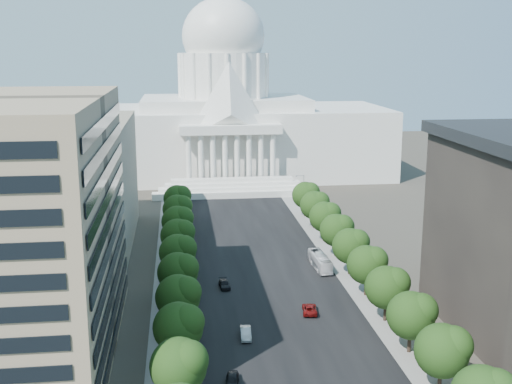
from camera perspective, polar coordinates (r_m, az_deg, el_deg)
name	(u,v)px	position (r m, az deg, el deg)	size (l,w,h in m)	color
road_asphalt	(255,251)	(151.90, -0.11, -5.26)	(30.00, 260.00, 0.01)	black
sidewalk_left	(174,254)	(150.93, -7.32, -5.49)	(8.00, 260.00, 0.02)	gray
sidewalk_right	(333,248)	(155.20, 6.90, -4.96)	(8.00, 260.00, 0.02)	gray
capitol	(224,121)	(240.47, -2.82, 6.28)	(120.00, 56.00, 73.00)	white
office_block_left_far	(49,185)	(159.73, -17.92, 0.58)	(38.00, 52.00, 30.00)	gray
tree_l_b	(181,365)	(87.20, -6.69, -14.99)	(7.79, 7.60, 9.97)	#33261C
tree_l_c	(180,326)	(97.99, -6.74, -11.74)	(7.79, 7.60, 9.97)	#33261C
tree_l_d	(180,296)	(109.03, -6.78, -9.14)	(7.79, 7.60, 9.97)	#33261C
tree_l_e	(180,271)	(120.26, -6.82, -7.02)	(7.79, 7.60, 9.97)	#33261C
tree_l_f	(179,251)	(131.63, -6.84, -5.26)	(7.79, 7.60, 9.97)	#33261C
tree_l_g	(179,235)	(143.09, -6.87, -3.79)	(7.79, 7.60, 9.97)	#33261C
tree_l_h	(179,220)	(154.64, -6.88, -2.53)	(7.79, 7.60, 9.97)	#33261C
tree_l_i	(179,208)	(166.25, -6.90, -1.45)	(7.79, 7.60, 9.97)	#33261C
tree_l_j	(178,198)	(177.92, -6.92, -0.51)	(7.79, 7.60, 9.97)	#33261C
tree_r_b	(445,349)	(94.16, 16.43, -13.26)	(7.79, 7.60, 9.97)	#33261C
tree_r_c	(413,314)	(104.23, 13.82, -10.49)	(7.79, 7.60, 9.97)	#33261C
tree_r_d	(389,286)	(114.68, 11.70, -8.20)	(7.79, 7.60, 9.97)	#33261C
tree_r_e	(368,264)	(125.40, 9.97, -6.29)	(7.79, 7.60, 9.97)	#33261C
tree_r_f	(352,245)	(136.34, 8.51, -4.68)	(7.79, 7.60, 9.97)	#33261C
tree_r_g	(338,229)	(147.44, 7.29, -3.30)	(7.79, 7.60, 9.97)	#33261C
tree_r_h	(326,216)	(158.67, 6.23, -2.12)	(7.79, 7.60, 9.97)	#33261C
tree_r_i	(316,204)	(170.01, 5.32, -1.10)	(7.79, 7.60, 9.97)	#33261C
tree_r_j	(307,194)	(181.43, 4.52, -0.20)	(7.79, 7.60, 9.97)	#33261C
streetlight_b	(425,319)	(104.34, 14.77, -10.90)	(2.61, 0.44, 9.00)	gray
streetlight_c	(376,266)	(126.23, 10.61, -6.49)	(2.61, 0.44, 9.00)	gray
streetlight_d	(343,230)	(149.11, 7.75, -3.39)	(2.61, 0.44, 9.00)	gray
streetlight_e	(320,204)	(172.57, 5.67, -1.11)	(2.61, 0.44, 9.00)	gray
streetlight_f	(302,185)	(196.41, 4.10, 0.62)	(2.61, 0.44, 9.00)	gray
car_dark_a	(232,380)	(94.77, -2.13, -16.39)	(1.87, 4.64, 1.58)	black
car_silver	(246,333)	(108.36, -0.92, -12.45)	(1.71, 4.89, 1.61)	#B7BBBF
car_red	(310,309)	(118.03, 4.79, -10.33)	(2.52, 5.47, 1.52)	#690C0B
car_dark_b	(224,284)	(129.38, -2.82, -8.21)	(1.95, 4.80, 1.39)	black
city_bus	(320,261)	(140.56, 5.72, -6.14)	(2.68, 11.47, 3.20)	silver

